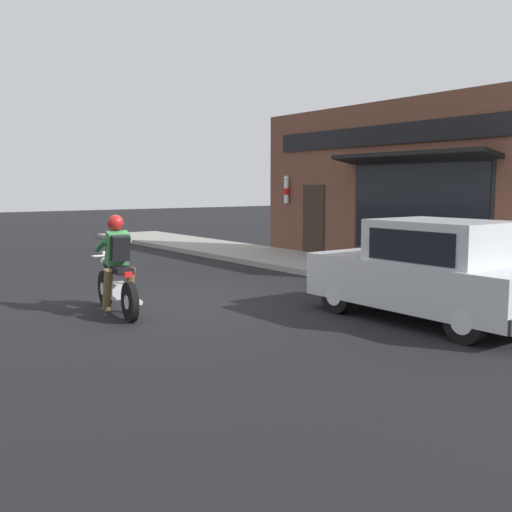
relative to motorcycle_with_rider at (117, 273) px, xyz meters
The scene contains 6 objects.
ground_plane 1.34m from the motorcycle_with_rider, ahead, with size 80.00×80.00×0.00m, color black.
sidewalk_curb 7.23m from the motorcycle_with_rider, 26.32° to the left, with size 2.60×22.00×0.14m, color gray.
storefront_building 8.23m from the motorcycle_with_rider, ahead, with size 1.25×9.27×4.20m.
motorcycle_with_rider is the anchor object (origin of this frame).
car_hatchback 4.96m from the motorcycle_with_rider, 42.21° to the right, with size 1.68×3.80×1.57m.
fire_hydrant 6.81m from the motorcycle_with_rider, ahead, with size 0.36×0.24×0.88m.
Camera 1 is at (-4.96, -9.30, 2.09)m, focal length 42.00 mm.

